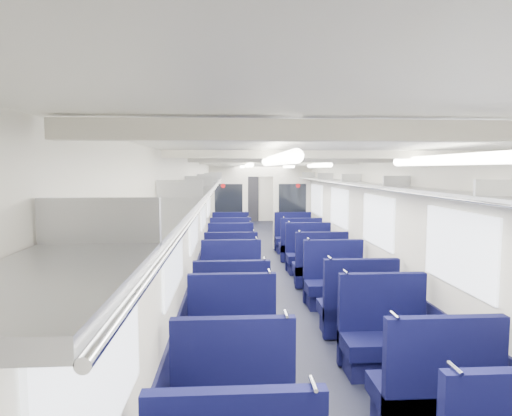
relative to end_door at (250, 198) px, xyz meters
name	(u,v)px	position (x,y,z in m)	size (l,w,h in m)	color
floor	(269,270)	(0.00, -8.94, -1.00)	(2.80, 18.00, 0.01)	black
ceiling	(269,162)	(0.00, -8.94, 1.35)	(2.80, 18.00, 0.01)	white
wall_left	(204,217)	(-1.40, -8.94, 0.18)	(0.02, 18.00, 2.35)	beige
dado_left	(205,255)	(-1.39, -8.94, -0.65)	(0.03, 17.90, 0.70)	black
wall_right	(333,216)	(1.40, -8.94, 0.18)	(0.02, 18.00, 2.35)	beige
dado_right	(332,253)	(1.39, -8.94, -0.65)	(0.03, 17.90, 0.70)	black
wall_far	(250,193)	(0.00, 0.06, 0.18)	(2.80, 0.02, 2.35)	beige
luggage_rack_left	(212,180)	(-1.21, -8.94, 0.97)	(0.36, 17.40, 0.18)	#B2B5BA
luggage_rack_right	(325,180)	(1.21, -8.94, 0.97)	(0.36, 17.40, 0.18)	#B2B5BA
windows	(271,207)	(0.00, -9.40, 0.42)	(2.78, 15.60, 0.75)	white
ceiling_fittings	(270,165)	(0.00, -9.20, 1.29)	(2.70, 16.06, 0.11)	beige
end_door	(250,198)	(0.00, 0.00, 0.00)	(0.75, 0.06, 2.00)	black
bulkhead	(261,204)	(0.00, -6.40, 0.23)	(2.80, 0.10, 2.35)	beige
seat_4	(233,398)	(-0.83, -14.80, -0.67)	(0.97, 0.54, 1.09)	#0C0D3A
seat_5	(435,396)	(0.83, -14.88, -0.67)	(0.97, 0.54, 1.09)	#0C0D3A
seat_6	(232,342)	(-0.83, -13.65, -0.67)	(0.97, 0.54, 1.09)	#0C0D3A
seat_7	(385,341)	(0.83, -13.74, -0.67)	(0.97, 0.54, 1.09)	#0C0D3A
seat_8	(232,313)	(-0.83, -12.72, -0.67)	(0.97, 0.54, 1.09)	#0C0D3A
seat_9	(357,311)	(0.83, -12.71, -0.67)	(0.97, 0.54, 1.09)	#0C0D3A
seat_10	(231,286)	(-0.83, -11.38, -0.67)	(0.97, 0.54, 1.09)	#0C0D3A
seat_11	(335,286)	(0.83, -11.48, -0.67)	(0.97, 0.54, 1.09)	#0C0D3A
seat_12	(231,270)	(-0.83, -10.26, -0.67)	(0.97, 0.54, 1.09)	#0C0D3A
seat_13	(320,269)	(0.83, -10.34, -0.67)	(0.97, 0.54, 1.09)	#0C0D3A
seat_14	(231,258)	(-0.83, -9.18, -0.67)	(0.97, 0.54, 1.09)	#0C0D3A
seat_15	(309,257)	(0.83, -9.22, -0.67)	(0.97, 0.54, 1.09)	#0C0D3A
seat_16	(231,247)	(-0.83, -7.92, -0.67)	(0.97, 0.54, 1.09)	#0C0D3A
seat_17	(300,247)	(0.83, -8.09, -0.67)	(0.97, 0.54, 1.09)	#0C0D3A
seat_18	(231,240)	(-0.83, -6.86, -0.67)	(0.97, 0.54, 1.09)	#0C0D3A
seat_19	(293,240)	(0.83, -6.96, -0.67)	(0.97, 0.54, 1.09)	#0C0D3A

